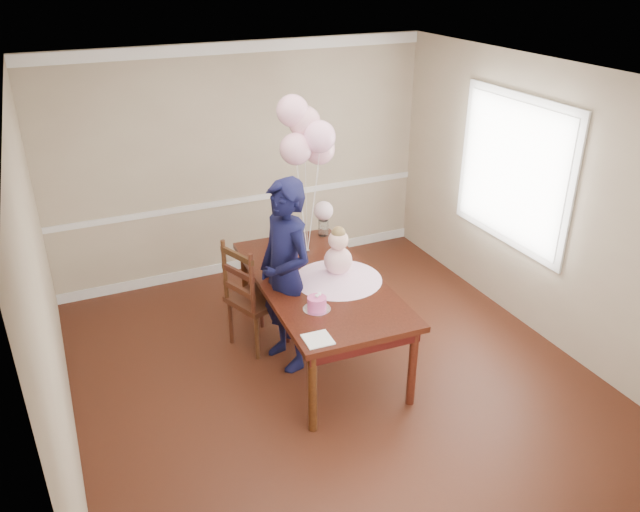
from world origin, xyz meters
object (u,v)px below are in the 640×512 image
at_px(dining_table_top, 319,282).
at_px(birthday_cake, 317,303).
at_px(dining_chair_seat, 258,299).
at_px(woman, 286,276).

xyz_separation_m(dining_table_top, birthday_cake, (-0.24, -0.48, 0.09)).
relative_size(dining_chair_seat, woman, 0.27).
height_order(dining_table_top, birthday_cake, birthday_cake).
bearing_deg(dining_table_top, dining_chair_seat, 141.06).
xyz_separation_m(dining_table_top, dining_chair_seat, (-0.47, 0.42, -0.28)).
height_order(birthday_cake, woman, woman).
bearing_deg(birthday_cake, dining_table_top, 63.39).
bearing_deg(dining_table_top, woman, -179.29).
distance_m(dining_table_top, birthday_cake, 0.54).
relative_size(dining_table_top, dining_chair_seat, 4.42).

